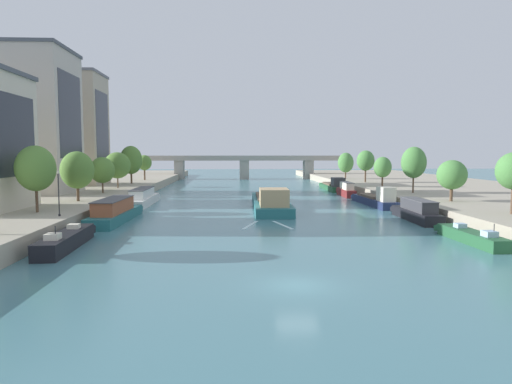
% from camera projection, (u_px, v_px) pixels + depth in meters
% --- Properties ---
extents(ground_plane, '(400.00, 400.00, 0.00)m').
position_uv_depth(ground_plane, '(297.00, 285.00, 27.54)').
color(ground_plane, teal).
extents(quay_left, '(36.00, 170.00, 1.69)m').
position_uv_depth(quay_left, '(39.00, 194.00, 80.16)').
color(quay_left, '#A89E89').
rests_on(quay_left, ground).
extents(quay_right, '(36.00, 170.00, 1.69)m').
position_uv_depth(quay_right, '(457.00, 192.00, 84.21)').
color(quay_right, '#A89E89').
rests_on(quay_right, ground).
extents(barge_midriver, '(5.47, 24.56, 3.43)m').
position_uv_depth(barge_midriver, '(271.00, 202.00, 65.36)').
color(barge_midriver, '#23666B').
rests_on(barge_midriver, ground).
extents(wake_behind_barge, '(5.60, 5.96, 0.03)m').
position_uv_depth(wake_behind_barge, '(266.00, 225.00, 50.51)').
color(wake_behind_barge, silver).
rests_on(wake_behind_barge, ground).
extents(moored_boat_left_far, '(2.29, 11.51, 2.42)m').
position_uv_depth(moored_boat_left_far, '(66.00, 240.00, 38.33)').
color(moored_boat_left_far, black).
rests_on(moored_boat_left_far, ground).
extents(moored_boat_left_downstream, '(3.42, 15.36, 2.76)m').
position_uv_depth(moored_boat_left_downstream, '(115.00, 212.00, 53.15)').
color(moored_boat_left_downstream, '#23666B').
rests_on(moored_boat_left_downstream, ground).
extents(moored_boat_left_second, '(2.63, 15.53, 2.65)m').
position_uv_depth(moored_boat_left_second, '(143.00, 198.00, 69.91)').
color(moored_boat_left_second, silver).
rests_on(moored_boat_left_second, ground).
extents(moored_boat_right_far, '(2.08, 10.24, 2.15)m').
position_uv_depth(moored_boat_right_far, '(471.00, 236.00, 40.74)').
color(moored_boat_right_far, '#235633').
rests_on(moored_boat_right_far, ground).
extents(moored_boat_right_downstream, '(2.59, 11.75, 2.58)m').
position_uv_depth(moored_boat_right_downstream, '(416.00, 211.00, 53.96)').
color(moored_boat_right_downstream, black).
rests_on(moored_boat_right_downstream, ground).
extents(moored_boat_right_gap_after, '(3.05, 15.47, 3.17)m').
position_uv_depth(moored_boat_right_gap_after, '(375.00, 199.00, 69.37)').
color(moored_boat_right_gap_after, '#1E284C').
rests_on(moored_boat_right_gap_after, ground).
extents(moored_boat_right_near, '(2.08, 10.22, 2.66)m').
position_uv_depth(moored_boat_right_near, '(346.00, 190.00, 84.36)').
color(moored_boat_right_near, maroon).
rests_on(moored_boat_right_near, ground).
extents(moored_boat_right_midway, '(3.61, 16.63, 2.95)m').
position_uv_depth(moored_boat_right_midway, '(333.00, 186.00, 98.30)').
color(moored_boat_right_midway, '#235633').
rests_on(moored_boat_right_midway, ground).
extents(tree_left_third, '(4.12, 4.12, 7.10)m').
position_uv_depth(tree_left_third, '(36.00, 168.00, 48.16)').
color(tree_left_third, brown).
rests_on(tree_left_third, quay_left).
extents(tree_left_distant, '(4.28, 4.28, 6.52)m').
position_uv_depth(tree_left_distant, '(77.00, 170.00, 59.42)').
color(tree_left_distant, brown).
rests_on(tree_left_distant, quay_left).
extents(tree_left_past_mid, '(3.83, 3.83, 5.65)m').
position_uv_depth(tree_left_past_mid, '(102.00, 170.00, 71.58)').
color(tree_left_past_mid, brown).
rests_on(tree_left_past_mid, quay_left).
extents(tree_left_end_of_row, '(4.68, 4.68, 6.45)m').
position_uv_depth(tree_left_end_of_row, '(117.00, 165.00, 81.83)').
color(tree_left_end_of_row, brown).
rests_on(tree_left_end_of_row, quay_left).
extents(tree_left_midway, '(4.51, 4.51, 7.76)m').
position_uv_depth(tree_left_midway, '(131.00, 160.00, 93.78)').
color(tree_left_midway, brown).
rests_on(tree_left_midway, quay_left).
extents(tree_left_second, '(3.35, 3.35, 5.83)m').
position_uv_depth(tree_left_second, '(144.00, 163.00, 106.05)').
color(tree_left_second, brown).
rests_on(tree_left_second, quay_left).
extents(tree_right_distant, '(3.82, 3.82, 5.39)m').
position_uv_depth(tree_right_distant, '(452.00, 175.00, 59.45)').
color(tree_right_distant, brown).
rests_on(tree_right_distant, quay_right).
extents(tree_right_end_of_row, '(3.88, 3.88, 7.29)m').
position_uv_depth(tree_right_end_of_row, '(414.00, 162.00, 71.82)').
color(tree_right_end_of_row, brown).
rests_on(tree_right_end_of_row, quay_right).
extents(tree_right_past_mid, '(3.27, 3.27, 5.59)m').
position_uv_depth(tree_right_past_mid, '(383.00, 167.00, 84.88)').
color(tree_right_past_mid, brown).
rests_on(tree_right_past_mid, quay_right).
extents(tree_right_nearest, '(3.76, 3.76, 6.85)m').
position_uv_depth(tree_right_nearest, '(366.00, 161.00, 97.64)').
color(tree_right_nearest, brown).
rests_on(tree_right_nearest, quay_right).
extents(tree_right_by_lamp, '(3.81, 3.81, 6.38)m').
position_uv_depth(tree_right_by_lamp, '(346.00, 163.00, 111.40)').
color(tree_right_by_lamp, brown).
rests_on(tree_right_by_lamp, quay_right).
extents(lamppost_left_bank, '(0.28, 0.28, 4.52)m').
position_uv_depth(lamppost_left_bank, '(59.00, 191.00, 45.38)').
color(lamppost_left_bank, black).
rests_on(lamppost_left_bank, quay_left).
extents(building_left_tall, '(13.10, 12.63, 22.51)m').
position_uv_depth(building_left_tall, '(29.00, 121.00, 71.05)').
color(building_left_tall, '#BCB2A8').
rests_on(building_left_tall, quay_left).
extents(building_left_middle, '(12.26, 11.04, 22.07)m').
position_uv_depth(building_left_middle, '(72.00, 129.00, 90.10)').
color(building_left_middle, '#B2A38E').
rests_on(building_left_middle, quay_left).
extents(bridge_far, '(63.56, 4.40, 7.19)m').
position_uv_depth(bridge_far, '(244.00, 164.00, 139.43)').
color(bridge_far, '#9E998E').
rests_on(bridge_far, ground).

